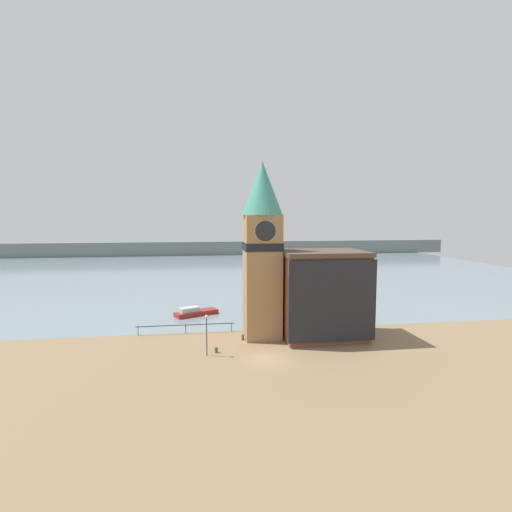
# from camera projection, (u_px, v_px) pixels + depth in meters

# --- Properties ---
(ground_plane) EXTENTS (160.00, 160.00, 0.00)m
(ground_plane) POSITION_uv_depth(u_px,v_px,m) (267.00, 360.00, 39.25)
(ground_plane) COLOR #846B4C
(water) EXTENTS (160.00, 120.00, 0.00)m
(water) POSITION_uv_depth(u_px,v_px,m) (222.00, 269.00, 108.71)
(water) COLOR gray
(water) RESTS_ON ground_plane
(far_shoreline) EXTENTS (180.00, 3.00, 5.00)m
(far_shoreline) POSITION_uv_depth(u_px,v_px,m) (215.00, 248.00, 147.84)
(far_shoreline) COLOR slate
(far_shoreline) RESTS_ON water
(pier_railing) EXTENTS (11.74, 0.08, 1.09)m
(pier_railing) POSITION_uv_depth(u_px,v_px,m) (186.00, 326.00, 48.11)
(pier_railing) COLOR #232328
(pier_railing) RESTS_ON ground_plane
(clock_tower) EXTENTS (4.70, 4.70, 20.32)m
(clock_tower) POSITION_uv_depth(u_px,v_px,m) (262.00, 245.00, 45.78)
(clock_tower) COLOR #9E754C
(clock_tower) RESTS_ON ground_plane
(pier_building) EXTENTS (9.75, 7.63, 10.16)m
(pier_building) POSITION_uv_depth(u_px,v_px,m) (322.00, 294.00, 46.34)
(pier_building) COLOR brown
(pier_building) RESTS_ON ground_plane
(boat_near) EXTENTS (6.42, 4.53, 1.28)m
(boat_near) POSITION_uv_depth(u_px,v_px,m) (195.00, 312.00, 57.01)
(boat_near) COLOR maroon
(boat_near) RESTS_ON water
(mooring_bollard_near) EXTENTS (0.31, 0.31, 0.72)m
(mooring_bollard_near) POSITION_uv_depth(u_px,v_px,m) (243.00, 337.00, 45.64)
(mooring_bollard_near) COLOR brown
(mooring_bollard_near) RESTS_ON ground_plane
(mooring_bollard_far) EXTENTS (0.34, 0.34, 0.64)m
(mooring_bollard_far) POSITION_uv_depth(u_px,v_px,m) (216.00, 350.00, 41.33)
(mooring_bollard_far) COLOR brown
(mooring_bollard_far) RESTS_ON ground_plane
(lamp_post) EXTENTS (0.32, 0.32, 4.22)m
(lamp_post) POSITION_uv_depth(u_px,v_px,m) (207.00, 328.00, 40.21)
(lamp_post) COLOR #2D2D33
(lamp_post) RESTS_ON ground_plane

